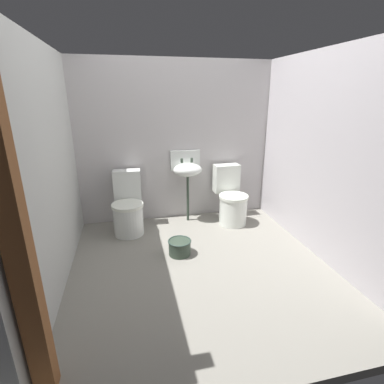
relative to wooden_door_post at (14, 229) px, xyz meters
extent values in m
cube|color=gray|center=(1.26, 1.15, -1.13)|extent=(3.08, 3.00, 0.08)
cube|color=#BDB8B9|center=(1.26, 2.50, 0.00)|extent=(3.08, 0.10, 2.18)
cube|color=#BABCB7|center=(-0.13, 1.25, 0.00)|extent=(0.10, 2.80, 2.18)
cube|color=#BDB7BC|center=(2.65, 1.25, 0.00)|extent=(0.10, 2.80, 2.18)
cube|color=brown|center=(0.00, 0.00, 0.00)|extent=(0.12, 0.12, 2.18)
cylinder|color=white|center=(0.54, 2.01, -0.90)|extent=(0.40, 0.40, 0.38)
cylinder|color=white|center=(0.54, 2.01, -0.69)|extent=(0.42, 0.42, 0.04)
cube|color=white|center=(0.56, 2.31, -0.51)|extent=(0.37, 0.20, 0.40)
cylinder|color=white|center=(1.97, 2.01, -0.90)|extent=(0.39, 0.39, 0.38)
cylinder|color=white|center=(1.97, 2.01, -0.69)|extent=(0.41, 0.41, 0.04)
cube|color=white|center=(1.96, 2.31, -0.51)|extent=(0.36, 0.19, 0.40)
cylinder|color=#334135|center=(1.38, 2.26, -0.76)|extent=(0.04, 0.04, 0.66)
ellipsoid|color=white|center=(1.38, 2.26, -0.34)|extent=(0.40, 0.32, 0.18)
cube|color=white|center=(1.38, 2.42, -0.24)|extent=(0.42, 0.04, 0.28)
cylinder|color=#334135|center=(1.31, 2.32, -0.22)|extent=(0.04, 0.04, 0.06)
cylinder|color=#334135|center=(1.45, 2.32, -0.22)|extent=(0.04, 0.04, 0.06)
cylinder|color=#334135|center=(1.09, 1.36, -1.01)|extent=(0.25, 0.25, 0.17)
torus|color=#2E4138|center=(1.09, 1.36, -0.92)|extent=(0.26, 0.26, 0.02)
camera|label=1|loc=(0.58, -1.47, 0.64)|focal=26.85mm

